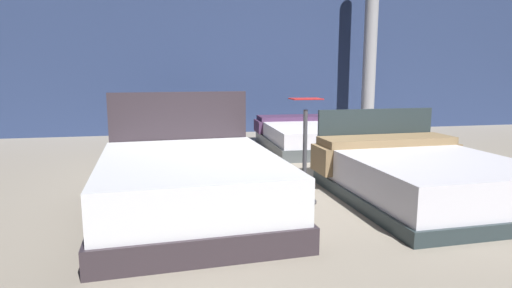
% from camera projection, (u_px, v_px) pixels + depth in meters
% --- Properties ---
extents(ground_plane, '(18.00, 18.00, 0.02)m').
position_uv_depth(ground_plane, '(276.00, 177.00, 5.05)').
color(ground_plane, gray).
extents(showroom_back_wall, '(18.00, 0.06, 3.50)m').
position_uv_depth(showroom_back_wall, '(230.00, 47.00, 8.51)').
color(showroom_back_wall, navy).
rests_on(showroom_back_wall, ground_plane).
extents(bed_0, '(1.62, 2.05, 1.03)m').
position_uv_depth(bed_0, '(190.00, 186.00, 3.58)').
color(bed_0, '#332A30').
rests_on(bed_0, ground_plane).
extents(bed_1, '(1.63, 2.01, 0.81)m').
position_uv_depth(bed_1, '(421.00, 176.00, 4.07)').
color(bed_1, '#283437').
rests_on(bed_1, ground_plane).
extents(bed_2, '(1.58, 2.04, 0.76)m').
position_uv_depth(bed_2, '(179.00, 137.00, 6.47)').
color(bed_2, '#282832').
rests_on(bed_2, ground_plane).
extents(bed_3, '(1.69, 2.11, 0.47)m').
position_uv_depth(bed_3, '(314.00, 136.00, 6.88)').
color(bed_3, '#4D5355').
rests_on(bed_3, ground_plane).
extents(price_sign, '(0.28, 0.24, 0.99)m').
position_uv_depth(price_sign, '(305.00, 163.00, 3.94)').
color(price_sign, '#3F3F44').
rests_on(price_sign, ground_plane).
extents(support_pillar, '(0.26, 0.26, 3.50)m').
position_uv_depth(support_pillar, '(370.00, 46.00, 8.29)').
color(support_pillar, '#99999E').
rests_on(support_pillar, ground_plane).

